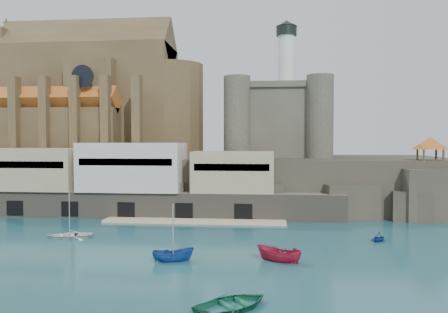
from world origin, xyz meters
The scene contains 12 objects.
ground centered at (0.00, 0.00, 0.00)m, with size 300.00×300.00×0.00m, color #184751.
promontory centered at (-0.19, 39.37, 4.92)m, with size 100.00×36.00×10.00m.
quay centered at (-10.19, 23.07, 6.07)m, with size 70.00×12.00×13.05m.
church centered at (-24.13, 41.85, 22.13)m, with size 47.00×25.93×30.51m.
castle_keep centered at (16.08, 41.08, 18.31)m, with size 21.20×21.20×29.30m.
rock_outcrop centered at (42.00, 25.84, 4.02)m, with size 14.50×10.50×8.70m.
pavilion centered at (42.00, 26.00, 12.73)m, with size 6.40×6.40×5.40m.
boat_2 centered at (3.53, -5.39, 0.00)m, with size 1.75×1.79×4.64m, color navy.
boat_3 centered at (11.17, -18.40, 0.00)m, with size 4.65×1.35×6.51m, color #176444.
boat_5 centered at (15.17, -4.40, 0.00)m, with size 1.94×2.00×5.17m, color maroon.
boat_6 centered at (-13.18, 4.83, 0.00)m, with size 4.33×1.26×6.07m, color white.
boat_7 centered at (28.69, 6.82, 0.00)m, with size 2.49×1.52×2.88m, color navy.
Camera 1 is at (13.78, -52.50, 13.29)m, focal length 35.00 mm.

